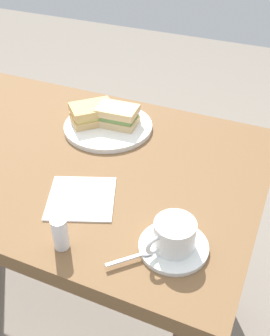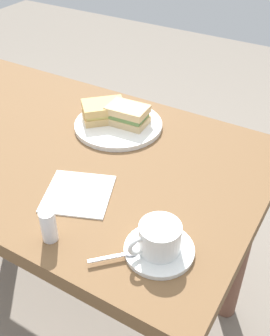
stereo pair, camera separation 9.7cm
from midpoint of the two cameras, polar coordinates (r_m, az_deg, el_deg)
ground_plane at (r=1.67m, az=-11.37°, el=-18.71°), size 6.00×6.00×0.00m
dining_table at (r=1.22m, az=-14.89°, el=-2.24°), size 1.20×0.68×0.75m
sandwich_plate at (r=1.18m, az=-6.15°, el=5.73°), size 0.25×0.25×0.01m
sandwich_front at (r=1.16m, az=-4.92°, el=7.24°), size 0.12×0.08×0.05m
sandwich_back at (r=1.18m, az=-8.36°, el=7.50°), size 0.14×0.14×0.05m
coffee_saucer at (r=0.82m, az=2.01°, el=-11.12°), size 0.14×0.14×0.01m
coffee_cup at (r=0.80m, az=1.96°, el=-9.41°), size 0.08×0.10×0.06m
spoon at (r=0.80m, az=-3.14°, el=-12.28°), size 0.08×0.08×0.01m
napkin at (r=0.95m, az=-10.47°, el=-4.30°), size 0.19×0.19×0.00m
salt_shaker at (r=0.83m, az=-13.81°, el=-9.04°), size 0.03×0.03×0.07m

